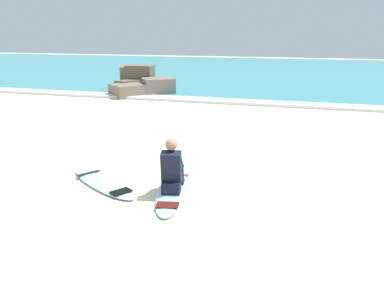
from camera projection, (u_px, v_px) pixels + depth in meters
The scene contains 7 objects.
ground_plane at pixel (179, 184), 7.35m from camera, with size 80.00×80.00×0.00m, color beige.
sea at pixel (279, 71), 28.23m from camera, with size 80.00×28.00×0.10m, color teal.
breaking_foam at pixel (250, 102), 15.61m from camera, with size 80.00×0.90×0.11m, color white.
surfboard_main at pixel (173, 189), 7.02m from camera, with size 1.02×2.39×0.08m.
surfer_seated at pixel (172, 170), 6.81m from camera, with size 0.47×0.75×0.95m.
surfboard_spare_near at pixel (103, 183), 7.31m from camera, with size 2.01×1.53×0.08m.
rock_outcrop_distant at pixel (137, 83), 18.50m from camera, with size 3.79×4.19×1.23m.
Camera 1 is at (2.21, -6.49, 2.75)m, focal length 36.57 mm.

